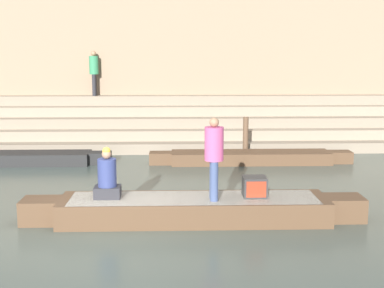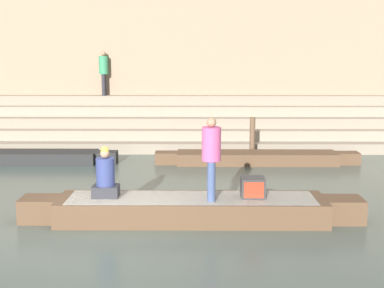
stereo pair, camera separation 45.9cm
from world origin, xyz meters
name	(u,v)px [view 1 (the left image)]	position (x,y,z in m)	size (l,w,h in m)	color
ground_plane	(105,233)	(0.00, 0.00, 0.00)	(120.00, 120.00, 0.00)	#47544C
ghat_steps	(139,128)	(0.00, 9.82, 0.65)	(36.00, 2.96, 1.79)	gray
back_wall	(140,56)	(0.00, 11.50, 3.25)	(34.20, 1.28, 6.55)	#937A60
rowboat_main	(194,209)	(1.72, 0.72, 0.26)	(6.93, 1.34, 0.49)	brown
person_standing	(214,153)	(2.11, 0.57, 1.43)	(0.38, 0.38, 1.65)	#3D4C75
person_rowing	(107,178)	(-0.03, 0.79, 0.89)	(0.53, 0.41, 1.04)	#28282D
tv_set	(255,187)	(2.96, 0.78, 0.69)	(0.48, 0.47, 0.41)	#2D2D2D
moored_boat_shore	(13,158)	(-3.64, 6.54, 0.20)	(5.99, 1.00, 0.36)	black
moored_boat_distant	(251,157)	(3.69, 6.46, 0.20)	(6.28, 1.00, 0.36)	brown
mooring_post	(246,138)	(3.62, 7.21, 0.68)	(0.17, 0.17, 1.35)	brown
person_on_steps	(94,70)	(-1.69, 10.61, 2.75)	(0.34, 0.34, 1.68)	#28282D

